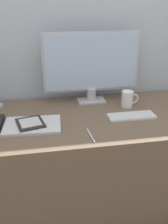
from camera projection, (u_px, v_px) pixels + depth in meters
The scene contains 8 objects.
wall_back at pixel (91, 26), 1.62m from camera, with size 3.60×0.05×2.40m.
desk at pixel (101, 166), 1.63m from camera, with size 1.52×0.67×0.74m.
monitor at pixel (92, 66), 1.58m from camera, with size 0.62×0.11×0.45m.
keyboard at pixel (132, 116), 1.45m from camera, with size 0.27×0.10×0.01m.
laptop at pixel (32, 125), 1.34m from camera, with size 0.31×0.22×0.02m.
ereader at pixel (30, 123), 1.34m from camera, with size 0.17×0.18×0.01m.
coffee_mug at pixel (128, 99), 1.58m from camera, with size 0.11×0.07×0.10m.
pen at pixel (91, 135), 1.25m from camera, with size 0.02×0.14×0.01m.
Camera 1 is at (-0.34, -1.10, 1.37)m, focal length 40.00 mm.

